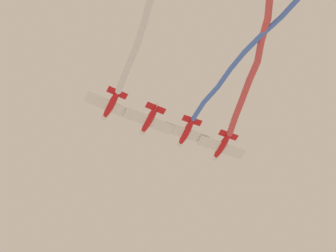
{
  "coord_description": "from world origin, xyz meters",
  "views": [
    {
      "loc": [
        22.3,
        -28.42,
        1.97
      ],
      "look_at": [
        -4.95,
        0.54,
        59.94
      ],
      "focal_mm": 50.0,
      "sensor_mm": 36.0,
      "label": 1
    }
  ],
  "objects": [
    {
      "name": "airplane_slot",
      "position": [
        -8.63,
        -7.81,
        60.1
      ],
      "size": [
        6.03,
        7.84,
        1.94
      ],
      "rotation": [
        0.0,
        0.0,
        2.81
      ],
      "color": "red"
    },
    {
      "name": "smoke_trail_lead",
      "position": [
        11.22,
        0.43,
        59.72
      ],
      "size": [
        20.56,
        16.88,
        1.44
      ],
      "color": "#DB4C4C"
    },
    {
      "name": "smoke_trail_left_wing",
      "position": [
        14.78,
        -1.31,
        59.62
      ],
      "size": [
        33.41,
        5.81,
        1.5
      ],
      "color": "#4C75DB"
    },
    {
      "name": "airplane_left_wing",
      "position": [
        -3.88,
        3.39,
        60.1
      ],
      "size": [
        5.99,
        7.72,
        1.94
      ],
      "rotation": [
        0.0,
        0.0,
        2.71
      ],
      "color": "red"
    },
    {
      "name": "airplane_right_wing",
      "position": [
        -6.26,
        -2.21,
        59.8
      ],
      "size": [
        6.02,
        7.81,
        1.94
      ],
      "rotation": [
        0.0,
        0.0,
        2.78
      ],
      "color": "red"
    },
    {
      "name": "airplane_lead",
      "position": [
        -1.51,
        8.98,
        59.8
      ],
      "size": [
        6.0,
        7.75,
        1.94
      ],
      "rotation": [
        0.0,
        0.0,
        2.72
      ],
      "color": "red"
    }
  ]
}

